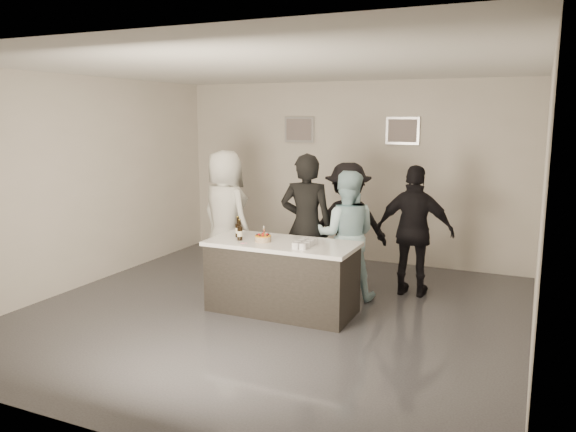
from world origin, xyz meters
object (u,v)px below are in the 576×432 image
(person_guest_left, at_px, (225,215))
(person_guest_back, at_px, (347,224))
(bar_counter, at_px, (282,277))
(beer_bottle_a, at_px, (238,227))
(cake, at_px, (263,239))
(person_main_blue, at_px, (346,235))
(person_guest_right, at_px, (415,231))
(person_main_black, at_px, (306,226))
(beer_bottle_b, at_px, (240,230))

(person_guest_left, bearing_deg, person_guest_back, -142.97)
(bar_counter, bearing_deg, beer_bottle_a, 177.56)
(person_guest_back, bearing_deg, cake, 46.69)
(person_guest_back, bearing_deg, person_main_blue, 83.75)
(cake, height_order, person_guest_back, person_guest_back)
(bar_counter, relative_size, person_guest_right, 1.04)
(bar_counter, xyz_separation_m, cake, (-0.22, -0.08, 0.49))
(beer_bottle_a, bearing_deg, person_guest_back, 55.41)
(cake, bearing_deg, beer_bottle_a, 165.00)
(bar_counter, height_order, person_guest_back, person_guest_back)
(bar_counter, xyz_separation_m, person_main_black, (0.03, 0.72, 0.53))
(beer_bottle_a, bearing_deg, beer_bottle_b, -53.88)
(person_main_black, distance_m, person_guest_right, 1.47)
(bar_counter, height_order, cake, cake)
(beer_bottle_a, bearing_deg, person_guest_left, 128.25)
(bar_counter, bearing_deg, person_guest_back, 76.23)
(person_main_blue, xyz_separation_m, person_guest_back, (-0.19, 0.62, 0.02))
(bar_counter, height_order, beer_bottle_a, beer_bottle_a)
(bar_counter, xyz_separation_m, person_main_blue, (0.55, 0.85, 0.42))
(bar_counter, distance_m, beer_bottle_a, 0.86)
(cake, bearing_deg, bar_counter, 21.21)
(person_guest_back, bearing_deg, person_main_black, 43.69)
(beer_bottle_b, relative_size, person_guest_back, 0.15)
(person_guest_right, bearing_deg, person_guest_back, -6.80)
(beer_bottle_a, xyz_separation_m, person_guest_right, (2.00, 1.32, -0.13))
(bar_counter, relative_size, person_main_blue, 1.07)
(beer_bottle_b, height_order, person_guest_right, person_guest_right)
(beer_bottle_b, height_order, person_guest_left, person_guest_left)
(beer_bottle_a, distance_m, person_main_black, 0.96)
(beer_bottle_b, distance_m, person_main_blue, 1.46)
(beer_bottle_a, bearing_deg, person_main_black, 45.76)
(person_guest_left, relative_size, person_guest_right, 1.08)
(bar_counter, relative_size, beer_bottle_b, 7.15)
(bar_counter, relative_size, person_main_black, 0.95)
(cake, distance_m, person_guest_right, 2.13)
(cake, height_order, person_main_black, person_main_black)
(person_guest_right, bearing_deg, person_main_black, 25.99)
(person_guest_left, bearing_deg, person_main_black, -169.36)
(person_main_blue, relative_size, person_guest_back, 0.97)
(bar_counter, distance_m, beer_bottle_b, 0.79)
(person_guest_left, bearing_deg, person_main_blue, -162.60)
(person_guest_left, xyz_separation_m, person_guest_back, (1.75, 0.50, -0.08))
(bar_counter, bearing_deg, beer_bottle_b, -165.08)
(bar_counter, bearing_deg, cake, -158.79)
(bar_counter, xyz_separation_m, beer_bottle_b, (-0.52, -0.14, 0.58))
(cake, bearing_deg, person_main_black, 72.56)
(cake, height_order, person_main_blue, person_main_blue)
(cake, xyz_separation_m, beer_bottle_a, (-0.42, 0.11, 0.09))
(beer_bottle_a, bearing_deg, person_guest_right, 33.45)
(bar_counter, xyz_separation_m, person_guest_left, (-1.39, 0.98, 0.52))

